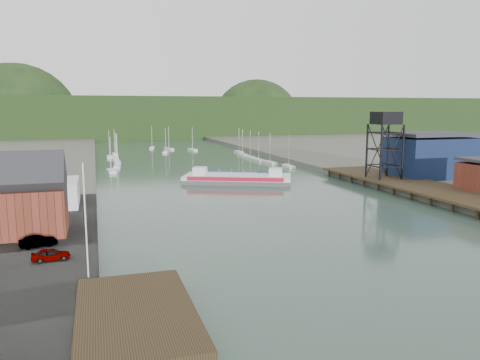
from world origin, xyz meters
TOP-DOWN VIEW (x-y plane):
  - ground at (0.00, 0.00)m, footprint 600.00×600.00m
  - west_quay at (-40.00, 20.00)m, footprint 16.00×80.00m
  - west_stage at (-29.00, 0.00)m, footprint 10.00×18.00m
  - east_pier at (37.00, 45.00)m, footprint 14.00×70.00m
  - harbor_building at (-42.00, 30.00)m, footprint 12.20×8.20m
  - white_shed at (-44.00, 50.00)m, footprint 18.00×12.00m
  - flagpole at (-33.00, 10.00)m, footprint 0.16×0.16m
  - lift_tower at (35.00, 58.00)m, footprint 6.50×6.50m
  - blue_shed at (50.00, 60.00)m, footprint 20.50×14.50m
  - marina_sailboats at (0.08, 138.46)m, footprint 57.71×92.65m
  - distant_hills at (-3.98, 301.35)m, footprint 500.00×120.00m
  - chain_ferry at (2.80, 74.34)m, footprint 29.24×20.79m
  - car_west_a at (-37.19, 16.93)m, footprint 4.37×2.08m
  - car_west_b at (-39.19, 23.15)m, footprint 4.69×2.79m

SIDE VIEW (x-z plane):
  - ground at x=0.00m, z-range 0.00..0.00m
  - marina_sailboats at x=0.08m, z-range -0.10..0.80m
  - west_quay at x=-40.00m, z-range 0.00..1.60m
  - west_stage at x=-29.00m, z-range 0.00..1.80m
  - chain_ferry at x=2.80m, z-range -0.83..3.08m
  - east_pier at x=37.00m, z-range 0.67..3.12m
  - car_west_a at x=-37.19m, z-range 1.60..3.04m
  - car_west_b at x=-39.19m, z-range 1.60..3.06m
  - white_shed at x=-44.00m, z-range 1.60..6.10m
  - harbor_building at x=-42.00m, z-range 1.64..10.54m
  - blue_shed at x=50.00m, z-range 1.41..12.71m
  - flagpole at x=-33.00m, z-range 1.60..13.60m
  - distant_hills at x=-3.98m, z-range -29.62..50.38m
  - lift_tower at x=35.00m, z-range 7.65..23.65m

